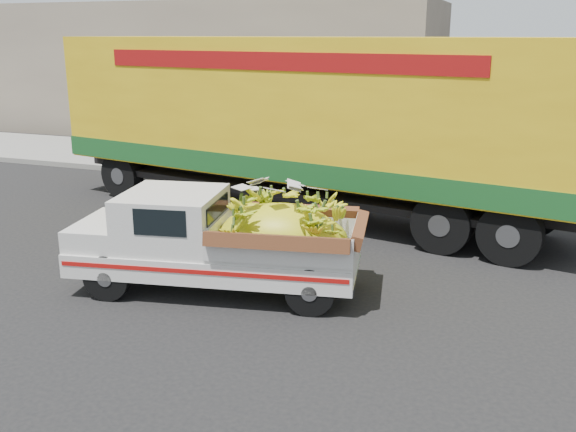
% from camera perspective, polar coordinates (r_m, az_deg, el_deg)
% --- Properties ---
extents(ground, '(100.00, 100.00, 0.00)m').
position_cam_1_polar(ground, '(9.78, -6.92, -7.46)').
color(ground, black).
rests_on(ground, ground).
extents(curb, '(60.00, 0.25, 0.15)m').
position_cam_1_polar(curb, '(16.47, 5.18, 2.54)').
color(curb, gray).
rests_on(curb, ground).
extents(sidewalk, '(60.00, 4.00, 0.14)m').
position_cam_1_polar(sidewalk, '(18.46, 6.95, 3.92)').
color(sidewalk, gray).
rests_on(sidewalk, ground).
extents(building_left, '(18.00, 6.00, 5.00)m').
position_cam_1_polar(building_left, '(26.50, -7.07, 12.81)').
color(building_left, gray).
rests_on(building_left, ground).
extents(pickup_truck, '(4.58, 2.36, 1.53)m').
position_cam_1_polar(pickup_truck, '(9.81, -4.56, -2.17)').
color(pickup_truck, black).
rests_on(pickup_truck, ground).
extents(semi_trailer, '(12.08, 4.68, 3.80)m').
position_cam_1_polar(semi_trailer, '(13.88, 1.43, 8.69)').
color(semi_trailer, black).
rests_on(semi_trailer, ground).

